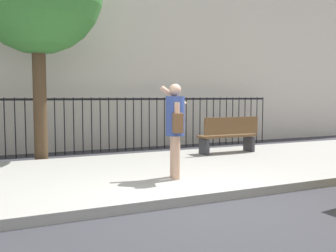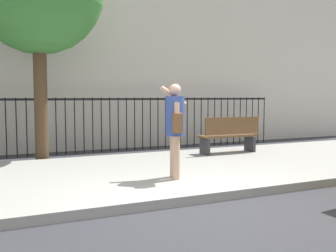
% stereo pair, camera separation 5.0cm
% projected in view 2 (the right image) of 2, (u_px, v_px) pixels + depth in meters
% --- Properties ---
extents(ground_plane, '(60.00, 60.00, 0.00)m').
position_uv_depth(ground_plane, '(195.00, 205.00, 5.70)').
color(ground_plane, '#333338').
extents(sidewalk, '(28.00, 4.40, 0.15)m').
position_uv_depth(sidewalk, '(143.00, 173.00, 7.69)').
color(sidewalk, '#9E9B93').
rests_on(sidewalk, ground).
extents(building_facade, '(28.00, 4.00, 9.44)m').
position_uv_depth(building_facade, '(77.00, 6.00, 13.04)').
color(building_facade, beige).
rests_on(building_facade, ground).
extents(iron_fence, '(12.03, 0.04, 1.60)m').
position_uv_depth(iron_fence, '(97.00, 118.00, 10.97)').
color(iron_fence, black).
rests_on(iron_fence, ground).
extents(pedestrian_on_phone, '(0.52, 0.71, 1.70)m').
position_uv_depth(pedestrian_on_phone, '(175.00, 124.00, 6.80)').
color(pedestrian_on_phone, tan).
rests_on(pedestrian_on_phone, sidewalk).
extents(street_bench, '(1.60, 0.45, 0.95)m').
position_uv_depth(street_bench, '(230.00, 134.00, 9.89)').
color(street_bench, brown).
rests_on(street_bench, sidewalk).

